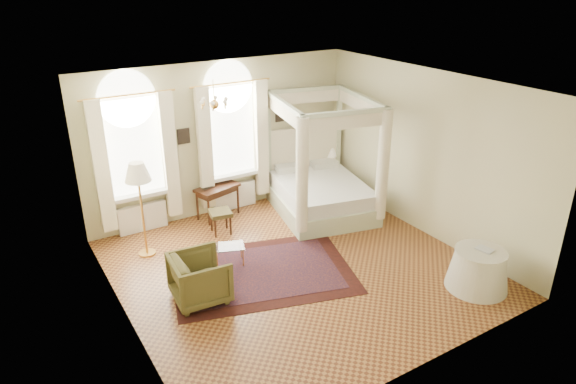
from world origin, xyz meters
name	(u,v)px	position (x,y,z in m)	size (l,w,h in m)	color
ground	(296,268)	(0.00, 0.00, 0.00)	(6.00, 6.00, 0.00)	#9C632D
room_walls	(297,166)	(0.00, 0.00, 1.98)	(6.00, 6.00, 6.00)	beige
window_left	(136,164)	(-1.90, 2.87, 1.49)	(1.62, 0.27, 3.29)	white
window_right	(233,146)	(0.20, 2.87, 1.49)	(1.62, 0.27, 3.29)	white
chandelier	(214,103)	(-0.90, 1.20, 2.91)	(0.51, 0.45, 0.50)	gold
wall_pictures	(225,127)	(0.09, 2.97, 1.89)	(2.54, 0.03, 0.39)	black
canopy_bed	(321,188)	(1.74, 1.70, 0.58)	(2.39, 2.72, 2.57)	beige
nightstand	(330,176)	(2.70, 2.70, 0.32)	(0.45, 0.41, 0.65)	#391C0F
nightstand_lamp	(331,153)	(2.70, 2.68, 0.93)	(0.30, 0.30, 0.43)	gold
writing_desk	(217,191)	(-0.29, 2.70, 0.60)	(1.04, 0.73, 0.71)	#391C0F
laptop	(206,187)	(-0.52, 2.76, 0.72)	(0.30, 0.19, 0.02)	black
stool	(220,215)	(-0.57, 1.97, 0.41)	(0.49, 0.49, 0.49)	#42381C
armchair	(200,278)	(-1.84, 0.02, 0.40)	(0.86, 0.88, 0.80)	#4D4621
coffee_table	(229,248)	(-0.96, 0.77, 0.33)	(0.64, 0.54, 0.37)	silver
floor_lamp	(138,177)	(-2.14, 1.93, 1.57)	(0.47, 0.47, 1.84)	gold
oriental_rug	(262,272)	(-0.59, 0.20, 0.01)	(3.65, 3.06, 0.01)	#3B130E
side_table	(478,269)	(2.27, -2.12, 0.35)	(1.03, 1.03, 0.70)	beige
book	(482,252)	(2.24, -2.15, 0.72)	(0.20, 0.27, 0.03)	black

